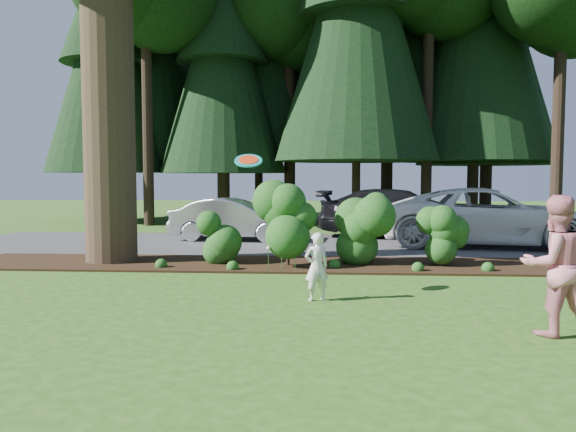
% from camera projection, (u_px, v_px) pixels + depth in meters
% --- Properties ---
extents(ground, '(80.00, 80.00, 0.00)m').
position_uv_depth(ground, '(288.00, 293.00, 10.22)').
color(ground, '#244C15').
rests_on(ground, ground).
extents(mulch_bed, '(16.00, 2.50, 0.05)m').
position_uv_depth(mulch_bed, '(297.00, 264.00, 13.45)').
color(mulch_bed, black).
rests_on(mulch_bed, ground).
extents(driveway, '(22.00, 6.00, 0.03)m').
position_uv_depth(driveway, '(304.00, 244.00, 17.68)').
color(driveway, '#38383A').
rests_on(driveway, ground).
extents(shrub_row, '(6.53, 1.60, 1.61)m').
position_uv_depth(shrub_row, '(329.00, 232.00, 13.23)').
color(shrub_row, '#164916').
rests_on(shrub_row, ground).
extents(lily_cluster, '(0.69, 0.09, 0.57)m').
position_uv_depth(lily_cluster, '(282.00, 249.00, 12.59)').
color(lily_cluster, '#164916').
rests_on(lily_cluster, ground).
extents(tree_wall, '(25.66, 12.15, 17.09)m').
position_uv_depth(tree_wall, '(317.00, 16.00, 25.84)').
color(tree_wall, black).
rests_on(tree_wall, ground).
extents(car_silver_wagon, '(4.30, 1.83, 1.38)m').
position_uv_depth(car_silver_wagon, '(235.00, 219.00, 18.51)').
color(car_silver_wagon, '#BCBCC1').
rests_on(car_silver_wagon, driveway).
extents(car_white_suv, '(6.68, 3.80, 1.76)m').
position_uv_depth(car_white_suv, '(487.00, 217.00, 16.94)').
color(car_white_suv, white).
rests_on(car_white_suv, driveway).
extents(car_dark_suv, '(5.97, 2.97, 1.67)m').
position_uv_depth(car_dark_suv, '(401.00, 213.00, 19.44)').
color(car_dark_suv, black).
rests_on(car_dark_suv, driveway).
extents(child, '(0.50, 0.42, 1.17)m').
position_uv_depth(child, '(317.00, 267.00, 9.60)').
color(child, white).
rests_on(child, ground).
extents(adult, '(1.01, 0.84, 1.88)m').
position_uv_depth(adult, '(555.00, 265.00, 7.47)').
color(adult, red).
rests_on(adult, ground).
extents(frisbee, '(0.50, 0.44, 0.27)m').
position_uv_depth(frisbee, '(248.00, 160.00, 9.76)').
color(frisbee, teal).
rests_on(frisbee, ground).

